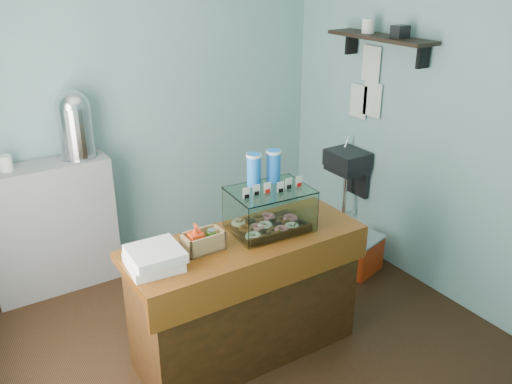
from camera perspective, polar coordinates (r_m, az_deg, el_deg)
ground at (r=4.21m, az=-2.88°, el=-14.39°), size 3.50×3.50×0.00m
room_shell at (r=3.46m, az=-3.14°, el=8.77°), size 3.54×3.04×2.82m
counter at (r=3.76m, az=-1.06°, el=-10.89°), size 1.60×0.60×0.90m
back_shelf at (r=4.75m, az=-20.68°, el=-3.52°), size 1.00×0.32×1.10m
display_case at (r=3.61m, az=1.26°, el=-1.49°), size 0.55×0.42×0.51m
condiment_crate at (r=3.38m, az=-5.74°, el=-5.10°), size 0.25×0.15×0.19m
pastry_boxes at (r=3.25m, az=-10.65°, el=-6.85°), size 0.33×0.33×0.12m
coffee_urn at (r=4.53m, az=-18.55°, el=6.95°), size 0.30×0.30×0.55m
red_cooler at (r=4.92m, az=10.93°, el=-6.42°), size 0.44×0.38×0.33m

